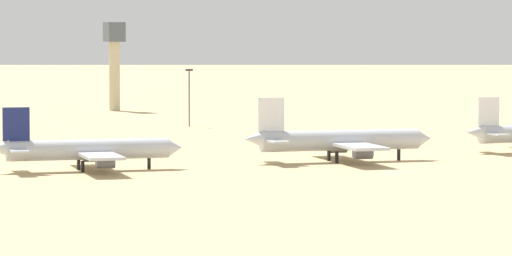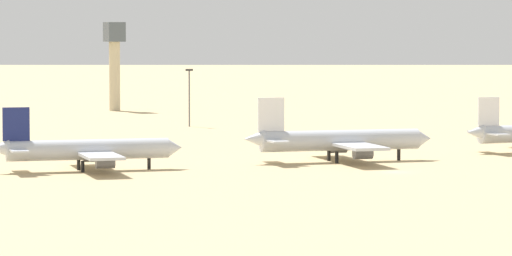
% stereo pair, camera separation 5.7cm
% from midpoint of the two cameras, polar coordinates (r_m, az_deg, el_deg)
% --- Properties ---
extents(ground, '(4000.00, 4000.00, 0.00)m').
position_cam_midpoint_polar(ground, '(254.98, 5.28, -1.66)').
color(ground, tan).
extents(ridge_east, '(397.15, 261.13, 94.89)m').
position_cam_midpoint_polar(ridge_east, '(1565.43, 0.28, 4.61)').
color(ridge_east, gray).
rests_on(ridge_east, ground).
extents(parked_jet_navy_1, '(33.03, 28.14, 10.93)m').
position_cam_midpoint_polar(parked_jet_navy_1, '(257.32, -6.39, -0.82)').
color(parked_jet_navy_1, silver).
rests_on(parked_jet_navy_1, ground).
extents(parked_jet_white_2, '(35.56, 30.32, 11.78)m').
position_cam_midpoint_polar(parked_jet_white_2, '(273.60, 3.11, -0.47)').
color(parked_jet_white_2, silver).
rests_on(parked_jet_white_2, ground).
extents(control_tower, '(5.20, 5.20, 25.86)m').
position_cam_midpoint_polar(control_tower, '(444.84, -5.33, 2.66)').
color(control_tower, '#C6B793').
rests_on(control_tower, ground).
extents(light_pole_west, '(1.80, 0.50, 14.14)m').
position_cam_midpoint_polar(light_pole_west, '(372.04, -2.52, 1.32)').
color(light_pole_west, '#59595E').
rests_on(light_pole_west, ground).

